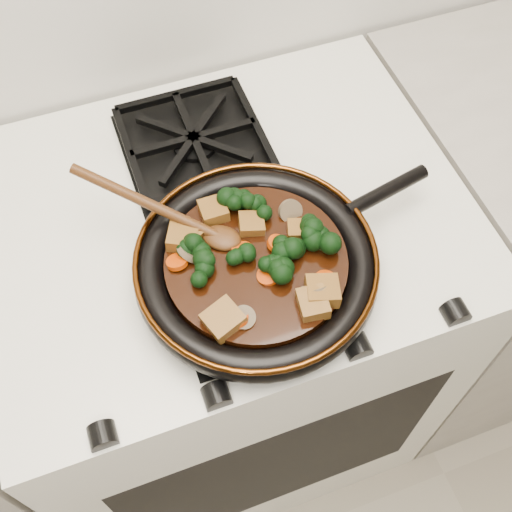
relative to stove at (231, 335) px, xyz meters
name	(u,v)px	position (x,y,z in m)	size (l,w,h in m)	color
stove	(231,335)	(0.00, 0.00, 0.00)	(0.76, 0.60, 0.90)	white
burner_grate_front	(252,282)	(0.00, -0.14, 0.46)	(0.23, 0.23, 0.03)	black
burner_grate_back	(194,142)	(0.00, 0.14, 0.46)	(0.23, 0.23, 0.03)	black
skillet	(257,265)	(0.01, -0.13, 0.49)	(0.46, 0.34, 0.05)	black
braising_sauce	(256,264)	(0.01, -0.13, 0.50)	(0.25, 0.25, 0.02)	black
tofu_cube_0	(223,320)	(-0.06, -0.21, 0.52)	(0.04, 0.05, 0.02)	brown
tofu_cube_1	(183,237)	(-0.08, -0.07, 0.52)	(0.04, 0.04, 0.02)	brown
tofu_cube_2	(251,224)	(0.02, -0.08, 0.52)	(0.04, 0.03, 0.02)	brown
tofu_cube_3	(322,291)	(0.07, -0.21, 0.52)	(0.04, 0.04, 0.02)	brown
tofu_cube_4	(300,231)	(0.08, -0.11, 0.52)	(0.03, 0.03, 0.02)	brown
tofu_cube_5	(214,211)	(-0.02, -0.04, 0.52)	(0.04, 0.04, 0.02)	brown
tofu_cube_6	(313,304)	(0.05, -0.23, 0.52)	(0.04, 0.04, 0.02)	brown
tofu_cube_7	(189,234)	(-0.07, -0.07, 0.52)	(0.03, 0.03, 0.02)	brown
broccoli_floret_0	(196,247)	(-0.06, -0.09, 0.52)	(0.06, 0.06, 0.05)	black
broccoli_floret_1	(284,267)	(0.04, -0.16, 0.52)	(0.06, 0.06, 0.05)	black
broccoli_floret_2	(314,230)	(0.10, -0.12, 0.52)	(0.06, 0.06, 0.05)	black
broccoli_floret_3	(205,269)	(-0.06, -0.13, 0.52)	(0.06, 0.06, 0.05)	black
broccoli_floret_4	(242,254)	(-0.01, -0.12, 0.52)	(0.05, 0.05, 0.05)	black
broccoli_floret_5	(322,243)	(0.10, -0.15, 0.52)	(0.06, 0.06, 0.05)	black
broccoli_floret_6	(258,208)	(0.04, -0.06, 0.52)	(0.06, 0.06, 0.05)	black
broccoli_floret_7	(234,200)	(0.01, -0.04, 0.52)	(0.06, 0.06, 0.05)	black
broccoli_floret_8	(273,266)	(0.02, -0.16, 0.52)	(0.06, 0.06, 0.05)	black
broccoli_floret_9	(287,247)	(0.05, -0.14, 0.52)	(0.06, 0.06, 0.05)	black
carrot_coin_0	(268,275)	(0.01, -0.16, 0.51)	(0.03, 0.03, 0.01)	#C93B05
carrot_coin_1	(177,262)	(-0.09, -0.10, 0.51)	(0.03, 0.03, 0.01)	#C93B05
carrot_coin_2	(278,244)	(0.04, -0.12, 0.51)	(0.03, 0.03, 0.01)	#C93B05
carrot_coin_3	(325,278)	(0.08, -0.20, 0.51)	(0.03, 0.03, 0.01)	#C93B05
carrot_coin_4	(243,250)	(-0.01, -0.12, 0.51)	(0.03, 0.03, 0.01)	#C93B05
carrot_coin_5	(237,318)	(-0.05, -0.21, 0.51)	(0.03, 0.03, 0.01)	#C93B05
mushroom_slice_0	(189,252)	(-0.08, -0.10, 0.52)	(0.04, 0.04, 0.01)	brown
mushroom_slice_1	(290,211)	(0.08, -0.08, 0.52)	(0.03, 0.03, 0.01)	brown
mushroom_slice_2	(315,288)	(0.06, -0.21, 0.52)	(0.04, 0.04, 0.01)	brown
mushroom_slice_3	(243,317)	(-0.04, -0.21, 0.52)	(0.03, 0.03, 0.01)	brown
wooden_spoon	(180,219)	(-0.07, -0.05, 0.53)	(0.13, 0.12, 0.23)	#49270F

